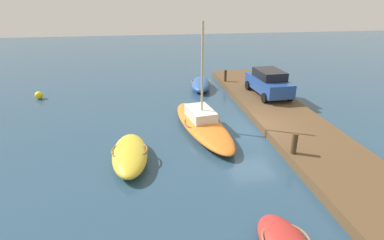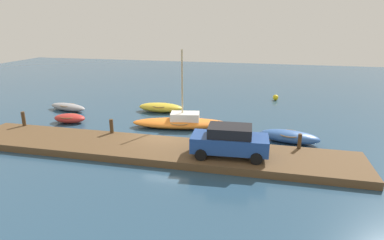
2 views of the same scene
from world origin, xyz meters
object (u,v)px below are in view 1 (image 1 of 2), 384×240
object	(u,v)px
rowboat_yellow	(130,154)
marker_buoy	(39,95)
sailboat_orange	(202,123)
mooring_post_mid_east	(225,76)
mooring_post_mid_west	(294,144)
parked_car	(269,82)
rowboat_blue	(201,84)

from	to	relation	value
rowboat_yellow	marker_buoy	distance (m)	11.97
sailboat_orange	mooring_post_mid_east	distance (m)	8.81
sailboat_orange	mooring_post_mid_west	size ratio (longest dim) A/B	7.82
sailboat_orange	parked_car	xyz separation A→B (m)	(4.22, -5.40, 0.90)
rowboat_blue	mooring_post_mid_east	distance (m)	2.16
sailboat_orange	mooring_post_mid_east	xyz separation A→B (m)	(8.13, -3.37, 0.45)
marker_buoy	mooring_post_mid_west	bearing A→B (deg)	-128.37
mooring_post_mid_west	mooring_post_mid_east	xyz separation A→B (m)	(12.07, 0.00, -0.03)
sailboat_orange	rowboat_blue	bearing A→B (deg)	-19.23
mooring_post_mid_east	marker_buoy	world-z (taller)	mooring_post_mid_east
marker_buoy	mooring_post_mid_east	bearing A→B (deg)	-85.48
rowboat_yellow	mooring_post_mid_west	size ratio (longest dim) A/B	4.14
sailboat_orange	mooring_post_mid_east	bearing A→B (deg)	-32.10
rowboat_blue	rowboat_yellow	bearing A→B (deg)	164.95
rowboat_blue	mooring_post_mid_east	world-z (taller)	mooring_post_mid_east
rowboat_blue	marker_buoy	xyz separation A→B (m)	(-0.67, 11.80, -0.13)
sailboat_orange	rowboat_blue	size ratio (longest dim) A/B	1.85
mooring_post_mid_east	parked_car	distance (m)	4.43
mooring_post_mid_west	rowboat_blue	bearing A→B (deg)	10.03
mooring_post_mid_west	sailboat_orange	bearing A→B (deg)	40.57
sailboat_orange	marker_buoy	xyz separation A→B (m)	(7.04, 10.49, -0.16)
sailboat_orange	parked_car	world-z (taller)	sailboat_orange
rowboat_blue	parked_car	bearing A→B (deg)	-119.81
parked_car	rowboat_yellow	bearing A→B (deg)	124.66
mooring_post_mid_west	mooring_post_mid_east	distance (m)	12.07
rowboat_blue	marker_buoy	bearing A→B (deg)	103.96
sailboat_orange	rowboat_yellow	world-z (taller)	sailboat_orange
rowboat_yellow	rowboat_blue	world-z (taller)	rowboat_blue
rowboat_yellow	mooring_post_mid_east	world-z (taller)	mooring_post_mid_east
sailboat_orange	rowboat_yellow	distance (m)	4.76
rowboat_yellow	marker_buoy	xyz separation A→B (m)	(9.91, 6.70, -0.12)
rowboat_blue	mooring_post_mid_east	bearing A→B (deg)	-67.77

